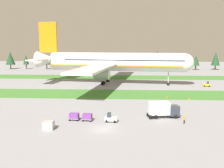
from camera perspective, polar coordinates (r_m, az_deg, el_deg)
The scene contains 15 objects.
ground_plane at distance 50.73m, azimuth -2.03°, elevation -9.87°, with size 400.00×400.00×0.00m, color gray.
grass_strip_near at distance 85.59m, azimuth 0.13°, elevation -2.19°, with size 320.00×16.21×0.01m, color #3D752D.
grass_strip_far at distance 129.45m, azimuth 1.16°, elevation 1.50°, with size 320.00×16.21×0.01m, color #3D752D.
airliner at distance 106.80m, azimuth -0.09°, elevation 4.89°, with size 64.95×80.48×25.40m.
baggage_tug at distance 55.06m, azimuth -0.30°, elevation -7.48°, with size 2.73×1.58×1.97m.
cargo_dolly_lead at distance 56.06m, azimuth -5.41°, elevation -7.11°, with size 2.35×1.73×1.55m.
cargo_dolly_second at distance 56.85m, azimuth -8.26°, elevation -6.94°, with size 2.35×1.73×1.55m.
catering_truck at distance 59.03m, azimuth 11.05°, elevation -5.39°, with size 7.21×3.28×3.58m.
pushback_tractor at distance 107.06m, azimuth 20.02°, elevation -0.09°, with size 2.75×1.64×1.97m.
ground_crew_marshaller at distance 55.94m, azimuth 15.48°, elevation -7.40°, with size 0.36×0.51×1.74m.
uld_container_0 at distance 51.80m, azimuth -13.73°, elevation -8.75°, with size 2.00×1.60×1.69m, color #A3A3A8.
uld_container_1 at distance 52.15m, azimuth -13.70°, elevation -8.69°, with size 2.00×1.60×1.58m, color #A3A3A8.
taxiway_marker_0 at distance 81.21m, azimuth 11.88°, elevation -2.75°, with size 0.44×0.44×0.64m, color orange.
taxiway_marker_1 at distance 79.99m, azimuth 16.52°, elevation -3.10°, with size 0.44×0.44×0.63m, color orange.
distant_tree_line at distance 169.23m, azimuth 1.73°, elevation 5.49°, with size 149.07×11.35×12.11m.
Camera 1 is at (4.40, -47.90, 16.11)m, focal length 41.86 mm.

